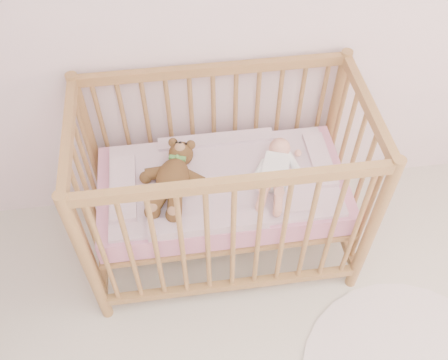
{
  "coord_description": "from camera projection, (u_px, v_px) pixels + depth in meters",
  "views": [
    {
      "loc": [
        -0.46,
        0.06,
        2.44
      ],
      "look_at": [
        -0.26,
        1.55,
        0.62
      ],
      "focal_mm": 40.0,
      "sensor_mm": 36.0,
      "label": 1
    }
  ],
  "objects": [
    {
      "name": "teddy_bear",
      "position": [
        173.0,
        177.0,
        2.34
      ],
      "size": [
        0.47,
        0.57,
        0.13
      ],
      "primitive_type": null,
      "rotation": [
        0.0,
        0.0,
        -0.31
      ],
      "color": "brown",
      "rests_on": "blanket"
    },
    {
      "name": "mattress",
      "position": [
        223.0,
        190.0,
        2.5
      ],
      "size": [
        1.22,
        0.62,
        0.13
      ],
      "primitive_type": "cube",
      "color": "pink",
      "rests_on": "crib"
    },
    {
      "name": "blanket",
      "position": [
        223.0,
        180.0,
        2.44
      ],
      "size": [
        1.1,
        0.58,
        0.06
      ],
      "primitive_type": null,
      "color": "pink",
      "rests_on": "mattress"
    },
    {
      "name": "crib",
      "position": [
        223.0,
        188.0,
        2.49
      ],
      "size": [
        1.36,
        0.76,
        1.0
      ],
      "primitive_type": null,
      "color": "#A47B45",
      "rests_on": "floor"
    },
    {
      "name": "baby",
      "position": [
        276.0,
        168.0,
        2.39
      ],
      "size": [
        0.38,
        0.53,
        0.12
      ],
      "primitive_type": null,
      "rotation": [
        0.0,
        0.0,
        -0.34
      ],
      "color": "white",
      "rests_on": "blanket"
    }
  ]
}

